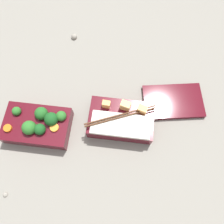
{
  "coord_description": "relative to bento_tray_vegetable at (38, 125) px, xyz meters",
  "views": [
    {
      "loc": [
        0.12,
        -0.2,
        0.66
      ],
      "look_at": [
        0.09,
        0.03,
        0.05
      ],
      "focal_mm": 35.0,
      "sensor_mm": 36.0,
      "label": 1
    }
  ],
  "objects": [
    {
      "name": "ground_plane",
      "position": [
        0.12,
        0.03,
        -0.03
      ],
      "size": [
        3.0,
        3.0,
        0.0
      ],
      "primitive_type": "plane",
      "color": "gray"
    },
    {
      "name": "bento_tray_vegetable",
      "position": [
        0.0,
        0.0,
        0.0
      ],
      "size": [
        0.19,
        0.12,
        0.08
      ],
      "color": "#510F19",
      "rests_on": "ground_plane"
    },
    {
      "name": "bento_tray_rice",
      "position": [
        0.25,
        0.04,
        -0.0
      ],
      "size": [
        0.21,
        0.12,
        0.08
      ],
      "color": "#510F19",
      "rests_on": "ground_plane"
    },
    {
      "name": "bento_lid",
      "position": [
        0.41,
        0.14,
        -0.02
      ],
      "size": [
        0.21,
        0.15,
        0.01
      ],
      "primitive_type": "cube",
      "rotation": [
        0.0,
        0.0,
        0.17
      ],
      "color": "#510F19",
      "rests_on": "ground_plane"
    },
    {
      "name": "pebble_0",
      "position": [
        -0.05,
        -0.21,
        -0.03
      ],
      "size": [
        0.01,
        0.01,
        0.01
      ],
      "primitive_type": "sphere",
      "color": "gray",
      "rests_on": "ground_plane"
    },
    {
      "name": "pebble_1",
      "position": [
        0.04,
        0.36,
        -0.03
      ],
      "size": [
        0.02,
        0.02,
        0.02
      ],
      "primitive_type": "sphere",
      "color": "gray",
      "rests_on": "ground_plane"
    }
  ]
}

